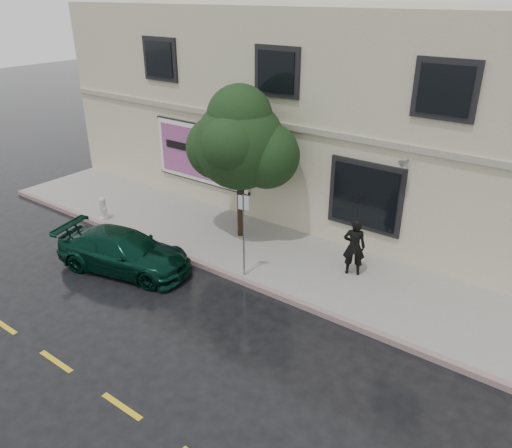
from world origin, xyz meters
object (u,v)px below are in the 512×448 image
Objects in this scene: pedestrian at (354,247)px; street_tree at (240,145)px; car at (124,251)px; fire_hydrant at (103,208)px.

street_tree is at bearing -25.23° from pedestrian.
street_tree is (-4.03, 0.07, 2.19)m from pedestrian.
pedestrian is at bearing -71.69° from car.
car is 4.65m from street_tree.
car is 2.39× the size of pedestrian.
car is at bearing 7.96° from pedestrian.
fire_hydrant is at bearing 47.53° from car.
fire_hydrant is (-4.65, -1.85, -2.64)m from street_tree.
pedestrian is (5.53, 3.49, 0.41)m from car.
fire_hydrant is (-8.68, -1.78, -0.46)m from pedestrian.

